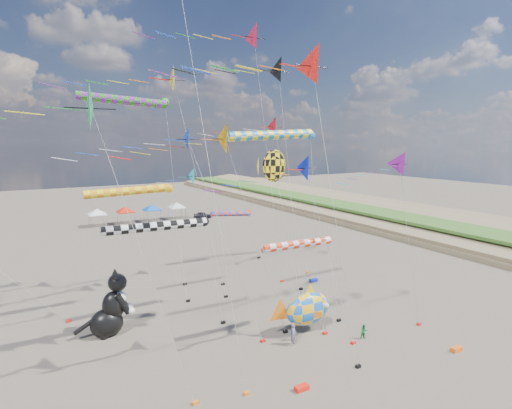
{
  "coord_description": "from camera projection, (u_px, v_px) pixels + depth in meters",
  "views": [
    {
      "loc": [
        -16.93,
        -15.81,
        15.27
      ],
      "look_at": [
        -0.7,
        12.0,
        10.19
      ],
      "focal_mm": 28.0,
      "sensor_mm": 36.0,
      "label": 1
    }
  ],
  "objects": [
    {
      "name": "delta_kite_1",
      "position": [
        246.0,
        40.0,
        37.76
      ],
      "size": [
        14.38,
        2.79,
        26.46
      ],
      "color": "red",
      "rests_on": "ground"
    },
    {
      "name": "ground",
      "position": [
        365.0,
        395.0,
        24.3
      ],
      "size": [
        260.0,
        260.0,
        0.0
      ],
      "primitive_type": "plane",
      "color": "brown",
      "rests_on": "ground"
    },
    {
      "name": "tent_row",
      "position": [
        139.0,
        206.0,
        75.75
      ],
      "size": [
        19.2,
        4.2,
        3.8
      ],
      "color": "white",
      "rests_on": "ground"
    },
    {
      "name": "windsock_3",
      "position": [
        301.0,
        244.0,
        31.06
      ],
      "size": [
        7.76,
        0.68,
        7.76
      ],
      "color": "red",
      "rests_on": "ground"
    },
    {
      "name": "kite_bag_3",
      "position": [
        302.0,
        388.0,
        24.75
      ],
      "size": [
        0.9,
        0.44,
        0.3
      ],
      "primitive_type": "cube",
      "color": "red",
      "rests_on": "ground"
    },
    {
      "name": "fish_inflatable",
      "position": [
        307.0,
        309.0,
        32.01
      ],
      "size": [
        5.51,
        2.52,
        4.09
      ],
      "color": "blue",
      "rests_on": "ground"
    },
    {
      "name": "windsock_2",
      "position": [
        133.0,
        192.0,
        34.41
      ],
      "size": [
        8.87,
        0.75,
        11.44
      ],
      "color": "orange",
      "rests_on": "ground"
    },
    {
      "name": "cat_inflatable",
      "position": [
        109.0,
        303.0,
        31.65
      ],
      "size": [
        4.07,
        2.31,
        5.28
      ],
      "primitive_type": null,
      "rotation": [
        0.0,
        0.0,
        -0.09
      ],
      "color": "black",
      "rests_on": "ground"
    },
    {
      "name": "windsock_0",
      "position": [
        233.0,
        214.0,
        49.95
      ],
      "size": [
        6.86,
        0.66,
        6.71
      ],
      "color": "red",
      "rests_on": "ground"
    },
    {
      "name": "person_adult",
      "position": [
        293.0,
        334.0,
        30.19
      ],
      "size": [
        0.74,
        0.73,
        1.73
      ],
      "primitive_type": "imported",
      "rotation": [
        0.0,
        0.0,
        0.76
      ],
      "color": "slate",
      "rests_on": "ground"
    },
    {
      "name": "child_green",
      "position": [
        364.0,
        332.0,
        31.14
      ],
      "size": [
        0.66,
        0.56,
        1.19
      ],
      "primitive_type": "imported",
      "rotation": [
        0.0,
        0.0,
        -0.2
      ],
      "color": "#187437",
      "rests_on": "ground"
    },
    {
      "name": "kite_bag_0",
      "position": [
        456.0,
        349.0,
        29.39
      ],
      "size": [
        0.9,
        0.44,
        0.3
      ],
      "primitive_type": "cube",
      "color": "#F45A14",
      "rests_on": "ground"
    },
    {
      "name": "delta_kite_11",
      "position": [
        396.0,
        167.0,
        29.53
      ],
      "size": [
        8.77,
        1.97,
        14.68
      ],
      "color": "#8C1693",
      "rests_on": "ground"
    },
    {
      "name": "parked_car",
      "position": [
        203.0,
        215.0,
        80.48
      ],
      "size": [
        3.9,
        2.94,
        1.24
      ],
      "primitive_type": "imported",
      "rotation": [
        0.0,
        0.0,
        1.11
      ],
      "color": "#26262D",
      "rests_on": "ground"
    },
    {
      "name": "delta_kite_2",
      "position": [
        307.0,
        174.0,
        26.01
      ],
      "size": [
        10.75,
        1.97,
        14.54
      ],
      "color": "#081CD3",
      "rests_on": "ground"
    },
    {
      "name": "delta_kite_8",
      "position": [
        325.0,
        66.0,
        22.44
      ],
      "size": [
        11.95,
        2.63,
        21.04
      ],
      "color": "red",
      "rests_on": "ground"
    },
    {
      "name": "kite_bag_2",
      "position": [
        313.0,
        280.0,
        43.98
      ],
      "size": [
        0.9,
        0.44,
        0.3
      ],
      "primitive_type": "cube",
      "color": "#132AC7",
      "rests_on": "ground"
    },
    {
      "name": "delta_kite_3",
      "position": [
        267.0,
        71.0,
        36.08
      ],
      "size": [
        14.57,
        2.67,
        23.21
      ],
      "color": "black",
      "rests_on": "ground"
    },
    {
      "name": "delta_kite_0",
      "position": [
        77.0,
        111.0,
        18.2
      ],
      "size": [
        13.44,
        2.56,
        18.2
      ],
      "color": "green",
      "rests_on": "ground"
    },
    {
      "name": "angelfish_kite",
      "position": [
        272.0,
        167.0,
        32.32
      ],
      "size": [
        3.74,
        3.02,
        14.65
      ],
      "color": "yellow",
      "rests_on": "ground"
    },
    {
      "name": "windsock_5",
      "position": [
        161.0,
        226.0,
        29.96
      ],
      "size": [
        9.47,
        0.73,
        9.38
      ],
      "color": "black",
      "rests_on": "ground"
    },
    {
      "name": "delta_kite_9",
      "position": [
        227.0,
        141.0,
        27.34
      ],
      "size": [
        11.8,
        2.45,
        16.77
      ],
      "color": "#E49502",
      "rests_on": "ground"
    },
    {
      "name": "delta_kite_4",
      "position": [
        183.0,
        180.0,
        39.13
      ],
      "size": [
        9.91,
        1.98,
        12.85
      ],
      "color": "#23C9E1",
      "rests_on": "ground"
    },
    {
      "name": "windsock_4",
      "position": [
        128.0,
        101.0,
        37.44
      ],
      "size": [
        9.74,
        0.86,
        19.53
      ],
      "color": "#258418",
      "rests_on": "ground"
    },
    {
      "name": "child_blue",
      "position": [
        292.0,
        334.0,
        30.91
      ],
      "size": [
        0.66,
        0.65,
        1.11
      ],
      "primitive_type": "imported",
      "rotation": [
        0.0,
        0.0,
        0.76
      ],
      "color": "#254DA4",
      "rests_on": "ground"
    },
    {
      "name": "windsock_1",
      "position": [
        276.0,
        136.0,
        33.27
      ],
      "size": [
        9.76,
        0.82,
        16.22
      ],
      "color": "blue",
      "rests_on": "ground"
    },
    {
      "name": "delta_kite_10",
      "position": [
        266.0,
        129.0,
        41.39
      ],
      "size": [
        14.47,
        2.33,
        18.09
      ],
      "color": "red",
      "rests_on": "ground"
    },
    {
      "name": "kite_bag_1",
      "position": [
        290.0,
        312.0,
        35.86
      ],
      "size": [
        0.9,
        0.44,
        0.3
      ],
      "primitive_type": "cube",
      "color": "black",
      "rests_on": "ground"
    },
    {
      "name": "delta_kite_6",
      "position": [
        187.0,
        145.0,
        25.52
      ],
      "size": [
        11.95,
        1.8,
        16.4
      ],
      "color": "#133BBC",
      "rests_on": "ground"
    },
    {
      "name": "delta_kite_5",
      "position": [
        163.0,
        79.0,
        33.54
      ],
      "size": [
        14.6,
        2.54,
        22.04
      ],
      "color": "yellow",
      "rests_on": "ground"
    }
  ]
}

